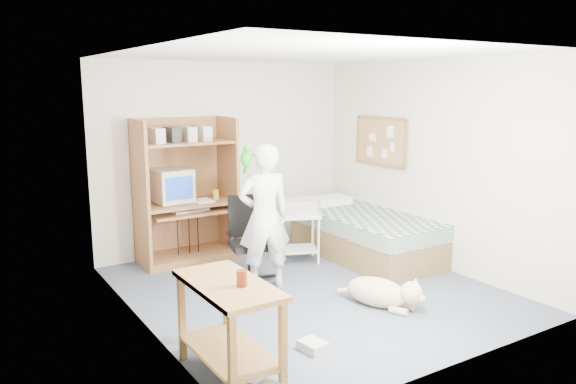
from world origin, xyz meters
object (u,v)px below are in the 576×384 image
object	(u,v)px
side_desk	(229,315)
dog	(382,292)
printer_cart	(298,229)
person	(264,217)
computer_hutch	(185,196)
office_chair	(248,251)
bed	(365,235)

from	to	relation	value
side_desk	dog	distance (m)	1.97
dog	printer_cart	distance (m)	1.74
person	printer_cart	size ratio (longest dim) A/B	2.50
computer_hutch	office_chair	world-z (taller)	computer_hutch
bed	side_desk	bearing A→B (deg)	-147.50
bed	office_chair	world-z (taller)	office_chair
bed	person	size ratio (longest dim) A/B	1.27
computer_hutch	office_chair	bearing A→B (deg)	-74.68
dog	printer_cart	world-z (taller)	printer_cart
computer_hutch	person	size ratio (longest dim) A/B	1.13
office_chair	person	bearing A→B (deg)	-69.54
dog	computer_hutch	bearing A→B (deg)	89.07
person	printer_cart	bearing A→B (deg)	-131.13
bed	person	distance (m)	1.76
printer_cart	computer_hutch	bearing A→B (deg)	167.54
office_chair	printer_cart	xyz separation A→B (m)	(0.86, 0.29, 0.07)
computer_hutch	printer_cart	xyz separation A→B (m)	(1.17, -0.81, -0.41)
person	printer_cart	xyz separation A→B (m)	(0.83, 0.59, -0.38)
side_desk	printer_cart	bearing A→B (deg)	46.54
person	office_chair	bearing A→B (deg)	-69.54
bed	printer_cart	bearing A→B (deg)	159.60
side_desk	dog	world-z (taller)	side_desk
bed	dog	bearing A→B (deg)	-124.09
bed	side_desk	distance (m)	3.39
person	dog	size ratio (longest dim) A/B	1.75
person	dog	bearing A→B (deg)	135.33
side_desk	printer_cart	world-z (taller)	side_desk
computer_hutch	side_desk	world-z (taller)	computer_hutch
dog	printer_cart	size ratio (longest dim) A/B	1.43
bed	printer_cart	size ratio (longest dim) A/B	3.18
printer_cart	office_chair	bearing A→B (deg)	-139.03
bed	person	world-z (taller)	person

